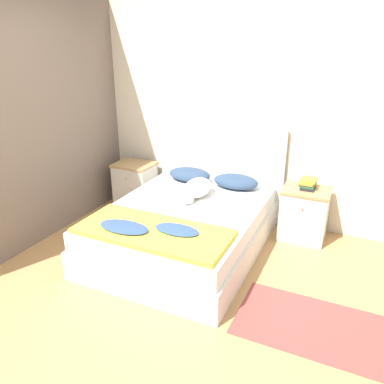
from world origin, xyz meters
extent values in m
plane|color=tan|center=(0.00, 0.00, 0.00)|extent=(16.00, 16.00, 0.00)
cube|color=beige|center=(0.00, 2.13, 1.27)|extent=(9.00, 0.06, 2.55)
cube|color=#706056|center=(-1.58, 1.05, 1.27)|extent=(0.06, 3.10, 2.55)
cube|color=silver|center=(-0.04, 1.06, 0.14)|extent=(1.51, 1.95, 0.28)
cube|color=white|center=(-0.04, 1.06, 0.38)|extent=(1.45, 1.89, 0.19)
cube|color=silver|center=(-0.04, 2.06, 0.56)|extent=(1.59, 0.04, 1.13)
cylinder|color=silver|center=(-0.04, 2.06, 1.13)|extent=(1.59, 0.06, 0.06)
cube|color=silver|center=(-1.13, 1.82, 0.28)|extent=(0.48, 0.38, 0.55)
cube|color=tan|center=(-1.13, 1.82, 0.57)|extent=(0.50, 0.41, 0.03)
sphere|color=tan|center=(-1.13, 1.62, 0.43)|extent=(0.02, 0.02, 0.02)
cube|color=silver|center=(1.04, 1.82, 0.28)|extent=(0.48, 0.38, 0.55)
cube|color=tan|center=(1.04, 1.82, 0.57)|extent=(0.50, 0.41, 0.03)
sphere|color=tan|center=(1.04, 1.62, 0.43)|extent=(0.02, 0.02, 0.02)
ellipsoid|color=navy|center=(-0.34, 1.82, 0.55)|extent=(0.52, 0.34, 0.15)
ellipsoid|color=navy|center=(0.25, 1.82, 0.55)|extent=(0.52, 0.34, 0.15)
cube|color=yellow|center=(-0.04, 0.44, 0.50)|extent=(1.36, 0.61, 0.04)
ellipsoid|color=#334C7F|center=(-0.28, 0.35, 0.53)|extent=(0.48, 0.24, 0.04)
ellipsoid|color=#334C7F|center=(0.16, 0.50, 0.53)|extent=(0.41, 0.21, 0.04)
ellipsoid|color=silver|center=(-0.05, 1.41, 0.57)|extent=(0.27, 0.42, 0.19)
sphere|color=silver|center=(-0.05, 1.17, 0.54)|extent=(0.13, 0.13, 0.13)
ellipsoid|color=silver|center=(-0.05, 1.11, 0.53)|extent=(0.06, 0.07, 0.05)
cone|color=silver|center=(-0.08, 1.18, 0.58)|extent=(0.04, 0.04, 0.05)
cone|color=silver|center=(-0.01, 1.18, 0.58)|extent=(0.04, 0.04, 0.05)
ellipsoid|color=silver|center=(-0.01, 1.59, 0.52)|extent=(0.14, 0.20, 0.07)
cube|color=#232328|center=(1.05, 1.84, 0.60)|extent=(0.14, 0.19, 0.03)
cube|color=#337547|center=(1.04, 1.85, 0.63)|extent=(0.16, 0.19, 0.03)
cube|color=orange|center=(1.04, 1.84, 0.65)|extent=(0.16, 0.20, 0.02)
cube|color=gold|center=(1.04, 1.85, 0.68)|extent=(0.17, 0.18, 0.03)
cube|color=#93423D|center=(1.43, 0.42, 0.00)|extent=(1.29, 0.70, 0.00)
camera|label=1|loc=(1.49, -2.05, 2.03)|focal=35.00mm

